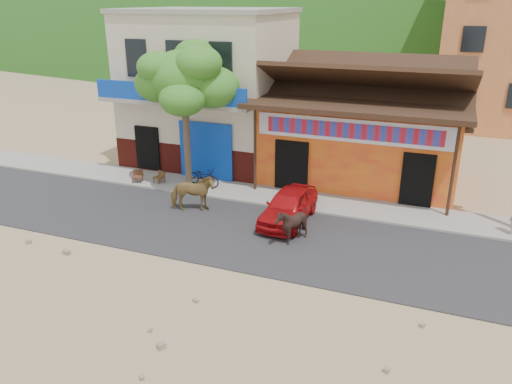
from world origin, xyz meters
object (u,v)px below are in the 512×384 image
scooter (204,176)px  red_car (289,206)px  cafe_chair_left (158,173)px  tree (186,116)px  cow_tan (192,193)px  cafe_chair_right (137,172)px  cow_dark (291,225)px

scooter → red_car: bearing=-105.4°
red_car → cafe_chair_left: red_car is taller
tree → cow_tan: tree is taller
cafe_chair_right → red_car: bearing=-31.8°
cow_tan → cow_dark: cow_tan is taller
tree → scooter: tree is taller
tree → cafe_chair_left: tree is taller
tree → cow_dark: size_ratio=4.78×
cafe_chair_left → cafe_chair_right: size_ratio=0.95×
tree → scooter: 2.67m
cow_tan → scooter: cow_tan is taller
cow_dark → tree: bearing=-142.1°
red_car → cafe_chair_left: 6.64m
red_car → cafe_chair_left: bearing=167.7°
tree → cow_dark: bearing=-31.2°
cow_dark → scooter: size_ratio=0.81×
cow_tan → cafe_chair_right: 4.07m
red_car → cafe_chair_left: (-6.43, 1.67, -0.07)m
cow_tan → red_car: bearing=-106.8°
cow_tan → cafe_chair_right: cow_tan is taller
red_car → scooter: 4.87m
tree → cafe_chair_left: 2.92m
tree → cow_tan: size_ratio=3.56×
cow_tan → cafe_chair_left: bearing=30.3°
scooter → cafe_chair_right: cafe_chair_right is taller
tree → red_car: size_ratio=1.72×
scooter → cafe_chair_left: size_ratio=1.74×
cow_tan → cafe_chair_left: (-2.75, 2.06, -0.19)m
red_car → cafe_chair_right: 7.46m
cafe_chair_left → cow_dark: bearing=-6.5°
red_car → cow_dark: bearing=-67.2°
cafe_chair_right → tree: bearing=-10.6°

